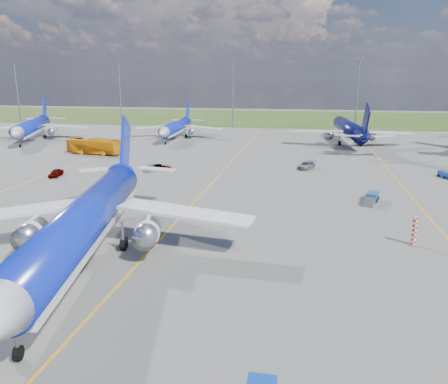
% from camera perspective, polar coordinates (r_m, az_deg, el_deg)
% --- Properties ---
extents(ground, '(400.00, 400.00, 0.00)m').
position_cam_1_polar(ground, '(42.98, -10.35, -8.30)').
color(ground, '#5C5C5A').
rests_on(ground, ground).
extents(grass_strip, '(400.00, 80.00, 0.01)m').
position_cam_1_polar(grass_strip, '(188.09, 6.23, 9.64)').
color(grass_strip, '#2D4719').
rests_on(grass_strip, ground).
extents(taxiway_lines, '(60.25, 160.00, 0.02)m').
position_cam_1_polar(taxiway_lines, '(68.16, -1.97, 0.64)').
color(taxiway_lines, gold).
rests_on(taxiway_lines, ground).
extents(floodlight_masts, '(202.20, 0.50, 22.70)m').
position_cam_1_polar(floodlight_masts, '(146.90, 9.07, 13.03)').
color(floodlight_masts, slate).
rests_on(floodlight_masts, ground).
extents(warning_post, '(0.50, 0.50, 3.00)m').
position_cam_1_polar(warning_post, '(48.61, 23.59, -4.69)').
color(warning_post, red).
rests_on(warning_post, ground).
extents(bg_jet_nw, '(42.55, 48.09, 10.46)m').
position_cam_1_polar(bg_jet_nw, '(130.54, -23.62, 6.24)').
color(bg_jet_nw, '#0C20AE').
rests_on(bg_jet_nw, ground).
extents(bg_jet_nnw, '(28.01, 35.87, 9.08)m').
position_cam_1_polar(bg_jet_nnw, '(123.55, -6.20, 6.97)').
color(bg_jet_nnw, '#0C20AE').
rests_on(bg_jet_nnw, ground).
extents(bg_jet_n, '(35.80, 44.92, 11.06)m').
position_cam_1_polar(bg_jet_n, '(117.14, 15.89, 6.06)').
color(bg_jet_n, '#070A3F').
rests_on(bg_jet_n, ground).
extents(main_airliner, '(41.64, 49.84, 11.54)m').
position_cam_1_polar(main_airliner, '(43.17, -17.29, -8.64)').
color(main_airliner, '#0C20AE').
rests_on(main_airliner, ground).
extents(apron_bus, '(12.96, 4.96, 3.52)m').
position_cam_1_polar(apron_bus, '(101.50, -16.63, 5.74)').
color(apron_bus, orange).
rests_on(apron_bus, ground).
extents(service_car_a, '(2.03, 3.98, 1.30)m').
position_cam_1_polar(service_car_a, '(80.71, -21.11, 2.35)').
color(service_car_a, '#999999').
rests_on(service_car_a, ground).
extents(service_car_b, '(4.27, 2.23, 1.15)m').
position_cam_1_polar(service_car_b, '(81.22, -8.24, 3.22)').
color(service_car_b, '#999999').
rests_on(service_car_b, ground).
extents(service_car_c, '(3.90, 5.14, 1.39)m').
position_cam_1_polar(service_car_c, '(83.09, 10.72, 3.46)').
color(service_car_c, '#999999').
rests_on(service_car_c, ground).
extents(baggage_tug_w, '(2.58, 5.25, 1.14)m').
position_cam_1_polar(baggage_tug_w, '(63.18, 18.65, -0.80)').
color(baggage_tug_w, '#164C86').
rests_on(baggage_tug_w, ground).
extents(baggage_tug_c, '(1.23, 4.20, 0.94)m').
position_cam_1_polar(baggage_tug_c, '(81.65, -9.65, 3.12)').
color(baggage_tug_c, '#164B88').
rests_on(baggage_tug_c, ground).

